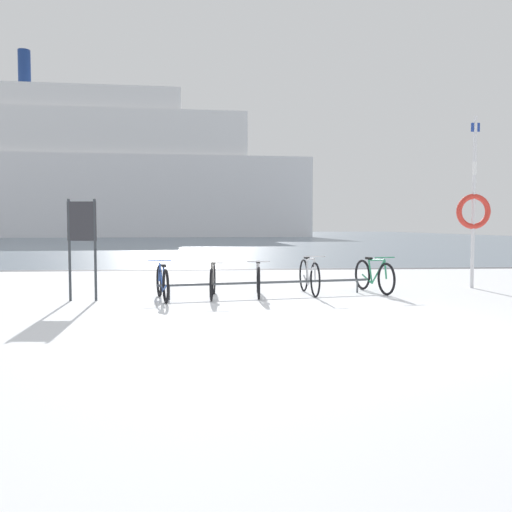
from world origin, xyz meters
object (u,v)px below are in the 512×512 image
bicycle_1 (213,281)px  bicycle_2 (258,280)px  bicycle_3 (309,276)px  rescue_post (474,208)px  info_sign (82,232)px  ferry_ship (91,176)px  bicycle_4 (374,276)px  bicycle_0 (162,282)px

bicycle_1 → bicycle_2: (0.93, 0.11, 0.00)m
bicycle_3 → rescue_post: (3.98, 0.84, 1.48)m
info_sign → ferry_ship: 60.45m
bicycle_1 → info_sign: (-2.49, -0.33, 0.99)m
bicycle_4 → ferry_ship: ferry_ship is taller
bicycle_1 → ferry_ship: bearing=105.1°
bicycle_3 → rescue_post: 4.32m
bicycle_1 → rescue_post: size_ratio=0.43×
bicycle_3 → info_sign: size_ratio=0.87×
bicycle_1 → info_sign: info_sign is taller
bicycle_1 → bicycle_0: bearing=-162.1°
bicycle_0 → bicycle_1: size_ratio=0.92×
bicycle_2 → ferry_ship: ferry_ship is taller
bicycle_1 → bicycle_3: 2.05m
bicycle_1 → rescue_post: (6.00, 1.14, 1.52)m
ferry_ship → bicycle_4: bearing=-71.6°
bicycle_3 → bicycle_0: bearing=-168.3°
bicycle_0 → bicycle_4: bearing=10.7°
info_sign → rescue_post: rescue_post is taller
bicycle_2 → info_sign: 3.59m
bicycle_1 → rescue_post: 6.30m
bicycle_1 → info_sign: 2.70m
bicycle_4 → info_sign: size_ratio=0.86×
bicycle_2 → ferry_ship: bearing=106.0°
bicycle_1 → rescue_post: bearing=10.8°
bicycle_4 → bicycle_3: bearing=-171.5°
bicycle_0 → bicycle_4: (4.47, 0.84, 0.02)m
bicycle_0 → ferry_ship: bearing=104.1°
info_sign → bicycle_4: bearing=8.1°
bicycle_0 → bicycle_2: (1.91, 0.42, -0.00)m
bicycle_4 → ferry_ship: 61.34m
bicycle_3 → bicycle_4: size_ratio=1.01×
bicycle_3 → bicycle_4: bearing=8.5°
bicycle_4 → info_sign: bearing=-171.9°
bicycle_4 → bicycle_2: bearing=-170.7°
bicycle_0 → bicycle_3: bicycle_3 is taller
bicycle_3 → bicycle_4: (1.46, 0.22, -0.02)m
bicycle_3 → ferry_ship: ferry_ship is taller
bicycle_2 → bicycle_4: bicycle_4 is taller
bicycle_0 → rescue_post: bearing=11.8°
bicycle_4 → ferry_ship: bearing=108.4°
rescue_post → ferry_ship: (-21.71, 57.17, 5.88)m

